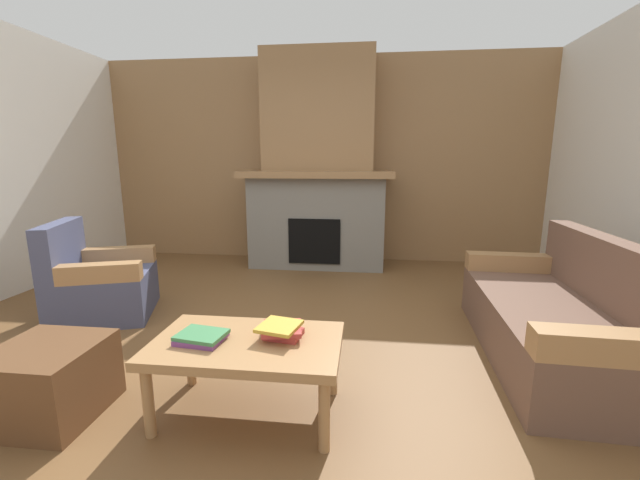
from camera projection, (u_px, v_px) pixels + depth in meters
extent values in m
plane|color=brown|center=(273.00, 359.00, 2.77)|extent=(9.00, 9.00, 0.00)
cube|color=#997047|center=(321.00, 161.00, 5.42)|extent=(6.00, 0.12, 2.70)
cube|color=gray|center=(318.00, 221.00, 5.18)|extent=(1.70, 0.70, 1.15)
cube|color=black|center=(315.00, 241.00, 4.89)|extent=(0.64, 0.08, 0.56)
cube|color=#997047|center=(317.00, 174.00, 5.00)|extent=(1.90, 0.82, 0.08)
cube|color=#997047|center=(319.00, 111.00, 4.99)|extent=(1.40, 0.50, 1.47)
cube|color=brown|center=(550.00, 330.00, 2.77)|extent=(0.92, 1.84, 0.40)
cube|color=brown|center=(612.00, 274.00, 2.63)|extent=(0.25, 1.81, 0.45)
cube|color=#A87A4C|center=(516.00, 262.00, 3.51)|extent=(0.85, 0.20, 0.15)
cube|color=#A87A4C|center=(624.00, 348.00, 1.92)|extent=(0.85, 0.20, 0.15)
cube|color=#474C6B|center=(106.00, 293.00, 3.52)|extent=(0.97, 0.97, 0.40)
cube|color=#474C6B|center=(61.00, 249.00, 3.37)|extent=(0.38, 0.76, 0.45)
cube|color=#A87A4C|center=(90.00, 273.00, 3.17)|extent=(0.76, 0.38, 0.15)
cube|color=#A87A4C|center=(112.00, 255.00, 3.76)|extent=(0.76, 0.38, 0.15)
cube|color=#A87A4C|center=(247.00, 344.00, 2.10)|extent=(1.00, 0.60, 0.05)
cylinder|color=#A87A4C|center=(148.00, 402.00, 1.96)|extent=(0.06, 0.06, 0.38)
cylinder|color=#A87A4C|center=(324.00, 415.00, 1.86)|extent=(0.06, 0.06, 0.38)
cylinder|color=#A87A4C|center=(190.00, 355.00, 2.43)|extent=(0.06, 0.06, 0.38)
cylinder|color=#A87A4C|center=(333.00, 364.00, 2.33)|extent=(0.06, 0.06, 0.38)
cube|color=brown|center=(49.00, 381.00, 2.13)|extent=(0.52, 0.52, 0.40)
cube|color=#7A3D84|center=(201.00, 338.00, 2.09)|extent=(0.25, 0.22, 0.03)
cube|color=#3D7F4C|center=(201.00, 335.00, 2.08)|extent=(0.27, 0.22, 0.02)
cube|color=#B23833|center=(284.00, 334.00, 2.14)|extent=(0.21, 0.18, 0.03)
cube|color=#B23833|center=(282.00, 328.00, 2.14)|extent=(0.24, 0.25, 0.03)
cube|color=gold|center=(279.00, 326.00, 2.11)|extent=(0.24, 0.25, 0.02)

